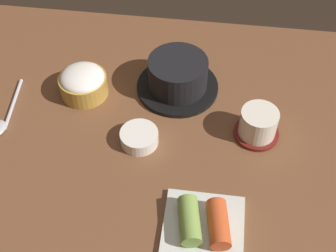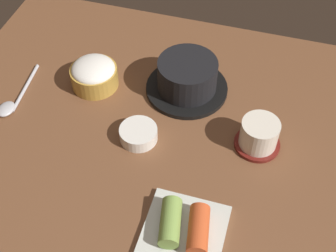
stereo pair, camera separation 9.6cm
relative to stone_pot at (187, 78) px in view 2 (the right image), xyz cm
name	(u,v)px [view 2 (the right image)]	position (x,y,z in cm)	size (l,w,h in cm)	color
dining_table	(162,129)	(-2.32, -12.14, -4.90)	(100.00, 76.00, 2.00)	brown
stone_pot	(187,78)	(0.00, 0.00, 0.00)	(18.66, 18.66, 8.19)	black
rice_bowl	(94,74)	(-20.79, -4.18, -0.60)	(10.74, 10.74, 6.60)	#B78C38
tea_cup_with_saucer	(259,135)	(18.07, -11.48, -0.59)	(9.50, 9.50, 6.71)	maroon
banchan_cup_center	(138,134)	(-5.97, -16.67, -2.33)	(7.94, 7.94, 2.90)	white
kimchi_plate	(184,229)	(8.85, -35.19, -2.17)	(14.53, 14.53, 4.68)	silver
spoon	(12,102)	(-36.16, -15.23, -3.28)	(3.66, 17.40, 1.35)	#B7B7BC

